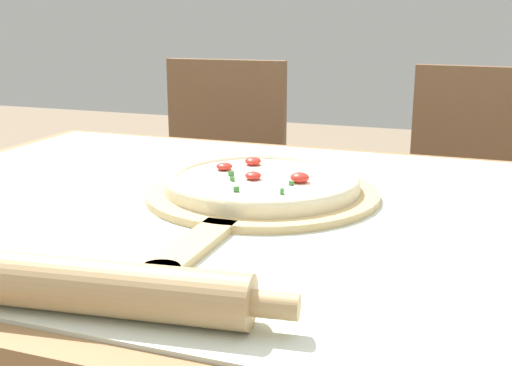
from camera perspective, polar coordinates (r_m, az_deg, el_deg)
dining_table at (r=1.06m, az=-2.74°, el=-7.25°), size 1.27×0.98×0.74m
towel_cloth at (r=1.03m, az=-2.81°, el=-1.81°), size 1.19×0.90×0.00m
pizza_peel at (r=1.04m, az=0.20°, el=-1.14°), size 0.38×0.57×0.01m
pizza at (r=1.05m, az=0.56°, el=0.13°), size 0.32×0.32×0.04m
rolling_pin at (r=0.66m, az=-13.61°, el=-9.03°), size 0.40×0.09×0.06m
chair_left at (r=1.98m, az=-3.44°, el=-0.23°), size 0.42×0.42×0.90m
chair_right at (r=1.83m, az=18.74°, el=-2.31°), size 0.43×0.43×0.90m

